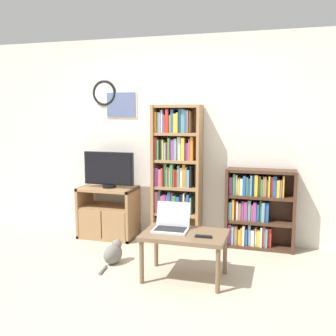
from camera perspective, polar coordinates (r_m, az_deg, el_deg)
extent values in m
plane|color=#BCAD93|center=(3.83, -6.00, -17.46)|extent=(18.00, 18.00, 0.00)
cube|color=silver|center=(5.11, 1.21, 4.20)|extent=(6.67, 0.06, 2.60)
torus|color=black|center=(5.41, -9.23, 10.70)|extent=(0.34, 0.04, 0.34)
cylinder|color=white|center=(5.41, -9.23, 10.70)|extent=(0.28, 0.02, 0.28)
cube|color=silver|center=(5.31, -6.79, 9.13)|extent=(0.44, 0.01, 0.35)
cube|color=slate|center=(5.31, -6.82, 9.13)|extent=(0.40, 0.02, 0.32)
cube|color=#9E754C|center=(5.46, -11.98, -6.00)|extent=(0.04, 0.45, 0.67)
cube|color=#9E754C|center=(5.17, -5.08, -6.64)|extent=(0.04, 0.45, 0.67)
cube|color=#9E754C|center=(5.23, -8.70, -2.96)|extent=(0.74, 0.45, 0.04)
cube|color=#9E754C|center=(5.39, -8.56, -9.59)|extent=(0.74, 0.45, 0.04)
cube|color=#9E754C|center=(5.29, -8.64, -5.62)|extent=(0.66, 0.42, 0.04)
cube|color=#9E754C|center=(5.22, -11.28, -7.95)|extent=(0.32, 0.02, 0.37)
cube|color=#9E754C|center=(5.08, -7.92, -8.32)|extent=(0.32, 0.02, 0.37)
cylinder|color=black|center=(5.20, -8.52, -2.61)|extent=(0.18, 0.18, 0.04)
cube|color=black|center=(5.16, -8.57, -0.05)|extent=(0.68, 0.05, 0.43)
cube|color=black|center=(5.14, -8.70, -0.10)|extent=(0.64, 0.01, 0.39)
cube|color=#9E754C|center=(5.05, -1.90, -0.77)|extent=(0.04, 0.27, 1.74)
cube|color=#9E754C|center=(4.90, 4.57, -1.06)|extent=(0.04, 0.27, 1.74)
cube|color=#9E754C|center=(5.09, 1.66, -0.70)|extent=(0.62, 0.02, 1.74)
cube|color=#9E754C|center=(5.17, 1.26, -10.27)|extent=(0.55, 0.23, 0.04)
cube|color=#9E754C|center=(5.08, 1.27, -6.62)|extent=(0.55, 0.23, 0.04)
cube|color=#9E754C|center=(5.00, 1.28, -2.84)|extent=(0.55, 0.23, 0.04)
cube|color=#9E754C|center=(4.95, 1.29, 1.03)|extent=(0.55, 0.23, 0.04)
cube|color=#9E754C|center=(4.92, 1.31, 4.97)|extent=(0.55, 0.23, 0.04)
cube|color=#9E754C|center=(4.91, 1.32, 8.94)|extent=(0.55, 0.23, 0.04)
cube|color=#B75B70|center=(5.21, -1.37, -8.43)|extent=(0.03, 0.17, 0.26)
cube|color=#5B9389|center=(5.19, -1.01, -8.34)|extent=(0.03, 0.19, 0.28)
cube|color=orange|center=(5.19, -0.60, -8.48)|extent=(0.04, 0.17, 0.26)
cube|color=#232328|center=(5.17, -0.24, -8.71)|extent=(0.03, 0.21, 0.23)
cube|color=orange|center=(5.17, 0.08, -8.67)|extent=(0.02, 0.21, 0.24)
cube|color=#388947|center=(5.16, 0.44, -8.72)|extent=(0.04, 0.18, 0.24)
cube|color=#388947|center=(5.15, 0.82, -8.48)|extent=(0.03, 0.19, 0.29)
cube|color=red|center=(5.14, 1.16, -8.66)|extent=(0.03, 0.21, 0.26)
cube|color=#5B9389|center=(5.14, 1.59, -8.63)|extent=(0.04, 0.17, 0.27)
cube|color=gold|center=(5.13, 2.03, -8.95)|extent=(0.03, 0.17, 0.21)
cube|color=#5B9389|center=(5.10, 2.45, -8.60)|extent=(0.04, 0.21, 0.29)
cube|color=#B75B70|center=(5.11, -1.40, -4.77)|extent=(0.04, 0.21, 0.26)
cube|color=#5B9389|center=(5.11, -1.02, -4.66)|extent=(0.02, 0.17, 0.28)
cube|color=#B75B70|center=(5.11, -0.72, -5.06)|extent=(0.03, 0.17, 0.22)
cube|color=#9E4293|center=(5.10, -0.35, -5.02)|extent=(0.04, 0.18, 0.23)
cube|color=#9E4293|center=(5.09, 0.04, -5.03)|extent=(0.02, 0.17, 0.23)
cube|color=#2856A8|center=(5.07, 0.39, -4.86)|extent=(0.04, 0.19, 0.27)
cube|color=#B75B70|center=(5.07, 0.75, -4.94)|extent=(0.02, 0.17, 0.26)
cube|color=#388947|center=(5.06, 1.11, -5.14)|extent=(0.04, 0.19, 0.23)
cube|color=#2856A8|center=(5.05, 1.63, -5.24)|extent=(0.04, 0.20, 0.21)
cube|color=#232328|center=(5.04, 2.16, -5.07)|extent=(0.04, 0.17, 0.25)
cube|color=white|center=(5.02, 2.53, -5.01)|extent=(0.02, 0.20, 0.27)
cube|color=orange|center=(5.03, 2.81, -5.29)|extent=(0.02, 0.17, 0.21)
cube|color=#2856A8|center=(5.01, 3.09, -5.12)|extent=(0.03, 0.20, 0.25)
cube|color=#5B9389|center=(5.01, 3.44, -5.35)|extent=(0.02, 0.19, 0.21)
cube|color=#9E4293|center=(5.05, -1.40, -1.16)|extent=(0.04, 0.20, 0.24)
cube|color=#B75B70|center=(5.04, -0.92, -1.29)|extent=(0.04, 0.20, 0.22)
cube|color=red|center=(5.03, -0.58, -1.22)|extent=(0.02, 0.21, 0.23)
cube|color=#388947|center=(5.02, -0.17, -0.93)|extent=(0.04, 0.17, 0.29)
cube|color=#93704C|center=(5.01, 0.14, -1.14)|extent=(0.02, 0.19, 0.25)
cube|color=white|center=(5.01, 0.43, -1.20)|extent=(0.02, 0.17, 0.24)
cube|color=#388947|center=(4.99, 0.77, -0.98)|extent=(0.04, 0.21, 0.29)
cube|color=red|center=(4.99, 1.14, -1.35)|extent=(0.02, 0.20, 0.22)
cube|color=red|center=(4.99, 1.44, -1.38)|extent=(0.02, 0.19, 0.22)
cube|color=#5B9389|center=(4.98, 1.73, -1.11)|extent=(0.03, 0.18, 0.27)
cube|color=white|center=(4.97, 2.10, -1.27)|extent=(0.04, 0.17, 0.24)
cube|color=orange|center=(4.96, 2.52, -1.05)|extent=(0.04, 0.18, 0.29)
cube|color=#5B9389|center=(4.95, 2.86, -1.24)|extent=(0.02, 0.20, 0.26)
cube|color=#759EB7|center=(4.95, 3.16, -1.45)|extent=(0.03, 0.20, 0.22)
cube|color=#232328|center=(4.94, 3.48, -1.17)|extent=(0.02, 0.18, 0.27)
cube|color=red|center=(5.01, -1.50, 2.92)|extent=(0.03, 0.21, 0.28)
cube|color=#388947|center=(5.00, -1.17, 2.76)|extent=(0.02, 0.21, 0.25)
cube|color=#232328|center=(5.00, -0.79, 2.78)|extent=(0.03, 0.19, 0.26)
cube|color=gold|center=(4.98, -0.48, 2.73)|extent=(0.02, 0.21, 0.25)
cube|color=#759EB7|center=(4.98, -0.20, 2.54)|extent=(0.03, 0.20, 0.22)
cube|color=red|center=(4.97, 0.12, 2.55)|extent=(0.02, 0.18, 0.22)
cube|color=#388947|center=(4.96, 0.39, 2.85)|extent=(0.02, 0.21, 0.27)
cube|color=#9E4293|center=(4.95, 0.84, 2.73)|extent=(0.04, 0.19, 0.25)
cube|color=#759EB7|center=(4.94, 1.30, 2.78)|extent=(0.03, 0.20, 0.27)
cube|color=white|center=(4.94, 1.76, 2.89)|extent=(0.04, 0.17, 0.29)
cube|color=#5B9389|center=(4.93, 2.10, 2.90)|extent=(0.02, 0.17, 0.29)
cube|color=gold|center=(4.91, 2.42, 2.82)|extent=(0.04, 0.21, 0.28)
cube|color=#9E4293|center=(4.91, 2.91, 2.46)|extent=(0.04, 0.18, 0.22)
cube|color=#B75B70|center=(4.90, 3.30, 2.72)|extent=(0.02, 0.19, 0.27)
cube|color=orange|center=(4.89, 3.65, 2.86)|extent=(0.03, 0.19, 0.29)
cube|color=orange|center=(4.99, -1.50, 6.69)|extent=(0.03, 0.20, 0.26)
cube|color=#759EB7|center=(4.98, -1.06, 6.66)|extent=(0.04, 0.19, 0.25)
cube|color=white|center=(4.97, -0.67, 6.80)|extent=(0.02, 0.18, 0.28)
cube|color=#2856A8|center=(4.96, -0.42, 6.57)|extent=(0.02, 0.20, 0.24)
cube|color=red|center=(4.95, -0.21, 6.45)|extent=(0.02, 0.21, 0.22)
cube|color=red|center=(4.94, 0.12, 6.86)|extent=(0.03, 0.21, 0.29)
cube|color=gold|center=(4.94, 0.51, 6.44)|extent=(0.02, 0.19, 0.21)
cube|color=#2856A8|center=(4.93, 0.83, 6.83)|extent=(0.03, 0.19, 0.28)
cube|color=gold|center=(4.92, 1.26, 6.54)|extent=(0.04, 0.20, 0.23)
cube|color=gold|center=(4.91, 1.59, 6.62)|extent=(0.02, 0.21, 0.25)
cube|color=#2856A8|center=(4.91, 1.92, 6.88)|extent=(0.03, 0.18, 0.29)
cube|color=#5B9389|center=(4.90, 2.38, 6.85)|extent=(0.04, 0.18, 0.29)
cube|color=#2856A8|center=(4.88, 2.81, 6.75)|extent=(0.03, 0.21, 0.27)
cube|color=#93704C|center=(4.88, 3.07, 6.77)|extent=(0.02, 0.21, 0.28)
cube|color=#93704C|center=(4.88, 3.36, 6.70)|extent=(0.02, 0.17, 0.26)
cube|color=#472D1E|center=(4.93, 8.63, -5.64)|extent=(0.04, 0.26, 0.97)
cube|color=#472D1E|center=(4.89, 17.83, -6.05)|extent=(0.04, 0.26, 0.97)
cube|color=#472D1E|center=(5.01, 13.29, -5.54)|extent=(0.82, 0.02, 0.97)
cube|color=#472D1E|center=(5.02, 13.03, -11.05)|extent=(0.75, 0.22, 0.04)
cube|color=#472D1E|center=(4.93, 13.15, -7.62)|extent=(0.75, 0.22, 0.04)
cube|color=#472D1E|center=(4.86, 13.27, -4.08)|extent=(0.75, 0.22, 0.04)
cube|color=#472D1E|center=(4.80, 13.39, -0.44)|extent=(0.75, 0.22, 0.04)
cube|color=#9E4293|center=(5.02, 9.04, -9.23)|extent=(0.04, 0.19, 0.25)
cube|color=#759EB7|center=(5.02, 9.45, -9.37)|extent=(0.03, 0.19, 0.23)
cube|color=#93704C|center=(5.01, 9.90, -9.37)|extent=(0.04, 0.18, 0.23)
cube|color=gold|center=(5.02, 10.34, -9.60)|extent=(0.03, 0.16, 0.20)
cube|color=orange|center=(5.01, 10.67, -9.51)|extent=(0.02, 0.19, 0.22)
cube|color=white|center=(5.00, 10.98, -9.38)|extent=(0.03, 0.20, 0.25)
cube|color=#2856A8|center=(5.00, 11.34, -9.62)|extent=(0.03, 0.19, 0.21)
cube|color=#759EB7|center=(5.00, 11.76, -9.33)|extent=(0.03, 0.17, 0.26)
cube|color=white|center=(5.00, 12.22, -9.69)|extent=(0.04, 0.18, 0.20)
cube|color=white|center=(5.00, 12.63, -9.56)|extent=(0.02, 0.16, 0.22)
cube|color=gold|center=(5.00, 13.02, -9.68)|extent=(0.04, 0.17, 0.21)
cube|color=white|center=(4.98, 13.42, -9.51)|extent=(0.02, 0.20, 0.25)
cube|color=#B75B70|center=(4.99, 13.77, -9.48)|extent=(0.03, 0.17, 0.25)
cube|color=#5B9389|center=(4.99, 14.12, -9.60)|extent=(0.03, 0.19, 0.23)
cube|color=red|center=(4.99, 14.56, -9.60)|extent=(0.04, 0.16, 0.23)
cube|color=#759EB7|center=(4.93, 9.11, -5.97)|extent=(0.04, 0.20, 0.22)
cube|color=gold|center=(4.93, 9.53, -5.79)|extent=(0.03, 0.19, 0.25)
cube|color=red|center=(4.93, 9.83, -5.91)|extent=(0.02, 0.16, 0.23)
cube|color=white|center=(4.93, 10.10, -5.95)|extent=(0.02, 0.18, 0.23)
cube|color=#93704C|center=(4.93, 10.45, -6.05)|extent=(0.03, 0.18, 0.21)
cube|color=#9E4293|center=(4.92, 10.84, -5.93)|extent=(0.02, 0.17, 0.24)
cube|color=#9E4293|center=(4.92, 11.27, -5.99)|extent=(0.04, 0.19, 0.23)
cube|color=#5B9389|center=(4.91, 11.77, -5.91)|extent=(0.04, 0.18, 0.25)
cube|color=#B75B70|center=(4.92, 12.15, -6.21)|extent=(0.02, 0.17, 0.20)
cube|color=#9E4293|center=(4.91, 12.52, -6.05)|extent=(0.04, 0.19, 0.23)
cube|color=#2856A8|center=(4.91, 12.95, -6.19)|extent=(0.03, 0.18, 0.21)
cube|color=#388947|center=(4.91, 13.29, -5.93)|extent=(0.02, 0.16, 0.26)
cube|color=#759EB7|center=(4.90, 13.67, -6.08)|extent=(0.04, 0.20, 0.24)
cube|color=#2856A8|center=(4.91, 14.17, -6.11)|extent=(0.04, 0.18, 0.23)
cube|color=#9E4293|center=(4.87, 9.22, -2.44)|extent=(0.04, 0.19, 0.21)
cube|color=#388947|center=(4.86, 9.68, -2.21)|extent=(0.03, 0.18, 0.26)
cube|color=white|center=(4.87, 9.99, -2.31)|extent=(0.02, 0.17, 0.24)
cube|color=gold|center=(4.87, 10.29, -2.50)|extent=(0.02, 0.17, 0.21)
cube|color=white|center=(4.86, 10.68, -2.57)|extent=(0.03, 0.19, 0.20)
cube|color=#2856A8|center=(4.85, 11.10, -2.39)|extent=(0.03, 0.20, 0.24)
cube|color=#388947|center=(4.85, 11.48, -2.48)|extent=(0.02, 0.19, 0.22)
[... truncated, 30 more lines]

